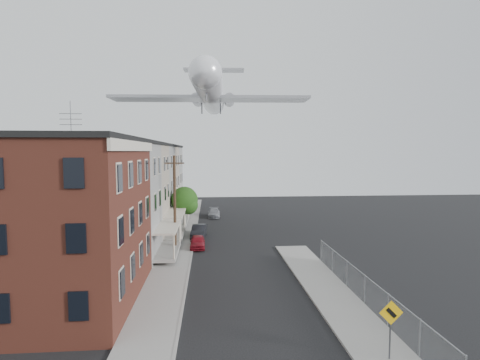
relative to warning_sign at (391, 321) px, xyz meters
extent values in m
plane|color=black|center=(-5.60, 1.03, -1.88)|extent=(120.00, 120.00, 0.00)
cube|color=gray|center=(-11.10, 25.03, -1.82)|extent=(3.00, 62.00, 0.12)
cube|color=gray|center=(-0.10, 7.03, -1.82)|extent=(3.00, 26.00, 0.12)
cube|color=gray|center=(-9.65, 25.03, -1.81)|extent=(0.15, 62.00, 0.14)
cube|color=gray|center=(-1.55, 7.03, -1.81)|extent=(0.15, 26.00, 0.14)
cube|color=#3B1A12|center=(-17.60, 8.03, 3.12)|extent=(10.00, 12.00, 10.00)
cube|color=black|center=(-17.60, 8.03, 8.27)|extent=(10.30, 12.30, 0.30)
cube|color=beige|center=(-12.52, 8.03, 7.82)|extent=(0.16, 12.20, 0.60)
cylinder|color=#515156|center=(-15.60, 6.03, 9.27)|extent=(0.04, 0.04, 2.00)
cube|color=#5E5E5C|center=(-17.60, 17.53, 3.12)|extent=(10.00, 7.00, 10.00)
cube|color=black|center=(-17.60, 17.53, 8.27)|extent=(10.25, 7.00, 0.30)
cube|color=gray|center=(-11.70, 17.53, -1.33)|extent=(1.80, 6.40, 0.25)
cube|color=beige|center=(-11.70, 17.53, 0.87)|extent=(1.90, 6.50, 0.15)
cube|color=#6D6456|center=(-17.60, 24.53, 3.12)|extent=(10.00, 7.00, 10.00)
cube|color=black|center=(-17.60, 24.53, 8.27)|extent=(10.25, 7.00, 0.30)
cube|color=gray|center=(-11.70, 24.53, -1.33)|extent=(1.80, 6.40, 0.25)
cube|color=beige|center=(-11.70, 24.53, 0.87)|extent=(1.90, 6.50, 0.15)
cube|color=#5E5E5C|center=(-17.60, 31.53, 3.12)|extent=(10.00, 7.00, 10.00)
cube|color=black|center=(-17.60, 31.53, 8.27)|extent=(10.25, 7.00, 0.30)
cube|color=gray|center=(-11.70, 31.53, -1.33)|extent=(1.80, 6.40, 0.25)
cube|color=beige|center=(-11.70, 31.53, 0.87)|extent=(1.90, 6.50, 0.15)
cube|color=#6D6456|center=(-17.60, 38.53, 3.12)|extent=(10.00, 7.00, 10.00)
cube|color=black|center=(-17.60, 38.53, 8.27)|extent=(10.25, 7.00, 0.30)
cube|color=gray|center=(-11.70, 38.53, -1.33)|extent=(1.80, 6.40, 0.25)
cube|color=beige|center=(-11.70, 38.53, 0.87)|extent=(1.90, 6.50, 0.15)
cube|color=#5E5E5C|center=(-17.60, 45.53, 3.12)|extent=(10.00, 7.00, 10.00)
cube|color=black|center=(-17.60, 45.53, 8.27)|extent=(10.25, 7.00, 0.30)
cube|color=gray|center=(-11.70, 45.53, -1.33)|extent=(1.80, 6.40, 0.25)
cube|color=beige|center=(-11.70, 45.53, 0.87)|extent=(1.90, 6.50, 0.15)
cylinder|color=gray|center=(1.40, 0.03, -0.93)|extent=(0.06, 0.06, 1.90)
cylinder|color=gray|center=(1.40, 3.03, -0.93)|extent=(0.06, 0.06, 1.90)
cylinder|color=gray|center=(1.40, 6.03, -0.93)|extent=(0.06, 0.06, 1.90)
cylinder|color=gray|center=(1.40, 9.03, -0.93)|extent=(0.06, 0.06, 1.90)
cylinder|color=gray|center=(1.40, 12.03, -0.93)|extent=(0.06, 0.06, 1.90)
cylinder|color=gray|center=(1.40, 15.03, -0.93)|extent=(0.06, 0.06, 1.90)
cube|color=gray|center=(1.40, 6.03, -0.03)|extent=(0.04, 18.00, 0.04)
cube|color=gray|center=(1.40, 6.03, -0.93)|extent=(0.02, 18.00, 1.80)
cylinder|color=#515156|center=(0.00, 0.03, -0.58)|extent=(0.07, 0.07, 2.60)
cube|color=#E3A70B|center=(0.00, -0.01, 0.37)|extent=(1.10, 0.03, 1.10)
cube|color=black|center=(0.00, -0.03, 0.37)|extent=(0.52, 0.02, 0.52)
cylinder|color=black|center=(-11.20, 19.03, 2.62)|extent=(0.26, 0.26, 9.00)
cube|color=black|center=(-11.20, 19.03, 6.42)|extent=(1.80, 0.12, 0.12)
cylinder|color=black|center=(-11.90, 19.03, 6.62)|extent=(0.08, 0.08, 0.25)
cylinder|color=black|center=(-10.50, 19.03, 6.62)|extent=(0.08, 0.08, 0.25)
cylinder|color=black|center=(-11.00, 29.03, -0.68)|extent=(0.24, 0.24, 2.40)
sphere|color=#1A3D10|center=(-11.00, 29.03, 1.72)|extent=(3.20, 3.20, 3.20)
sphere|color=#1A3D10|center=(-10.50, 28.73, 1.16)|extent=(2.24, 2.24, 2.24)
imported|color=maroon|center=(-9.20, 20.52, -1.28)|extent=(1.49, 3.57, 1.21)
imported|color=black|center=(-9.20, 25.02, -1.20)|extent=(1.77, 4.23, 1.36)
imported|color=gray|center=(-7.40, 37.59, -1.29)|extent=(1.74, 4.13, 1.19)
cylinder|color=white|center=(-7.80, 29.55, 14.45)|extent=(4.05, 22.56, 2.99)
sphere|color=white|center=(-8.33, 18.34, 14.45)|extent=(2.99, 2.99, 2.99)
cone|color=white|center=(-7.27, 40.76, 14.45)|extent=(3.12, 2.94, 2.99)
cube|color=#939399|center=(-7.86, 28.15, 13.52)|extent=(22.61, 4.98, 0.33)
cylinder|color=#939399|center=(-9.67, 37.60, 14.64)|extent=(1.67, 3.81, 1.50)
cylinder|color=#939399|center=(-5.18, 37.39, 14.64)|extent=(1.67, 3.81, 1.50)
cube|color=white|center=(-7.29, 40.30, 17.07)|extent=(0.40, 3.56, 5.24)
cube|color=#939399|center=(-7.25, 41.23, 19.50)|extent=(8.99, 2.85, 0.23)
cylinder|color=#515156|center=(-8.24, 20.21, 12.77)|extent=(0.15, 0.15, 1.12)
camera|label=1|loc=(-7.97, -15.46, 7.50)|focal=28.00mm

